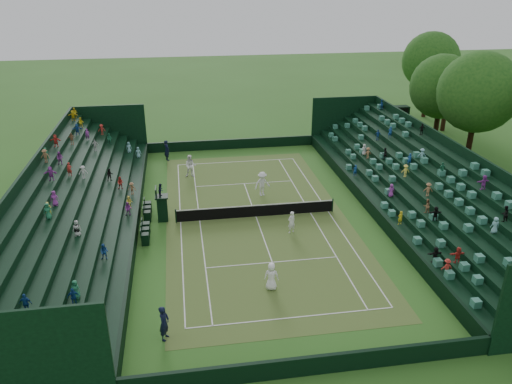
% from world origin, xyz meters
% --- Properties ---
extents(ground, '(160.00, 160.00, 0.00)m').
position_xyz_m(ground, '(0.00, 0.00, 0.00)').
color(ground, '#305F1E').
rests_on(ground, ground).
extents(court_surface, '(12.97, 26.77, 0.01)m').
position_xyz_m(court_surface, '(0.00, 0.00, 0.01)').
color(court_surface, '#377527').
rests_on(court_surface, ground).
extents(perimeter_wall_north, '(17.17, 0.20, 1.00)m').
position_xyz_m(perimeter_wall_north, '(0.00, 15.88, 0.50)').
color(perimeter_wall_north, black).
rests_on(perimeter_wall_north, ground).
extents(perimeter_wall_south, '(17.17, 0.20, 1.00)m').
position_xyz_m(perimeter_wall_south, '(0.00, -15.88, 0.50)').
color(perimeter_wall_south, black).
rests_on(perimeter_wall_south, ground).
extents(perimeter_wall_east, '(0.20, 31.77, 1.00)m').
position_xyz_m(perimeter_wall_east, '(8.48, 0.00, 0.50)').
color(perimeter_wall_east, black).
rests_on(perimeter_wall_east, ground).
extents(perimeter_wall_west, '(0.20, 31.77, 1.00)m').
position_xyz_m(perimeter_wall_west, '(-8.48, 0.00, 0.50)').
color(perimeter_wall_west, black).
rests_on(perimeter_wall_west, ground).
extents(north_grandstand, '(6.60, 32.00, 4.90)m').
position_xyz_m(north_grandstand, '(12.66, 0.00, 1.55)').
color(north_grandstand, black).
rests_on(north_grandstand, ground).
extents(south_grandstand, '(6.60, 32.00, 4.90)m').
position_xyz_m(south_grandstand, '(-12.66, 0.00, 1.55)').
color(south_grandstand, black).
rests_on(south_grandstand, ground).
extents(tennis_net, '(11.67, 0.10, 1.06)m').
position_xyz_m(tennis_net, '(0.00, 0.00, 0.53)').
color(tennis_net, black).
rests_on(tennis_net, ground).
extents(scoreboard_tower, '(2.00, 1.00, 3.70)m').
position_xyz_m(scoreboard_tower, '(17.75, 16.00, 3.14)').
color(scoreboard_tower, black).
rests_on(scoreboard_tower, ground).
extents(tree_row, '(11.58, 37.01, 10.58)m').
position_xyz_m(tree_row, '(22.89, 9.62, 6.58)').
color(tree_row, black).
rests_on(tree_row, ground).
extents(umpire_chair, '(0.91, 0.91, 2.87)m').
position_xyz_m(umpire_chair, '(-6.72, 0.53, 1.23)').
color(umpire_chair, black).
rests_on(umpire_chair, ground).
extents(courtside_chairs, '(0.52, 5.49, 1.13)m').
position_xyz_m(courtside_chairs, '(-7.83, -0.37, 0.43)').
color(courtside_chairs, black).
rests_on(courtside_chairs, ground).
extents(player_near_west, '(0.93, 0.73, 1.67)m').
position_xyz_m(player_near_west, '(-0.58, -9.15, 0.84)').
color(player_near_west, white).
rests_on(player_near_west, ground).
extents(player_near_east, '(0.69, 0.60, 1.60)m').
position_xyz_m(player_near_east, '(2.02, -2.75, 0.80)').
color(player_near_east, white).
rests_on(player_near_east, ground).
extents(player_far_west, '(1.03, 0.84, 1.99)m').
position_xyz_m(player_far_west, '(-4.40, 8.79, 0.99)').
color(player_far_west, white).
rests_on(player_far_west, ground).
extents(player_far_east, '(1.44, 1.04, 2.01)m').
position_xyz_m(player_far_east, '(1.11, 3.80, 1.00)').
color(player_far_east, white).
rests_on(player_far_east, ground).
extents(line_judge_north, '(0.73, 0.86, 1.98)m').
position_xyz_m(line_judge_north, '(-6.46, 13.44, 0.99)').
color(line_judge_north, black).
rests_on(line_judge_north, ground).
extents(line_judge_south, '(0.67, 0.79, 1.85)m').
position_xyz_m(line_judge_south, '(-6.46, -12.47, 0.92)').
color(line_judge_south, black).
rests_on(line_judge_south, ground).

